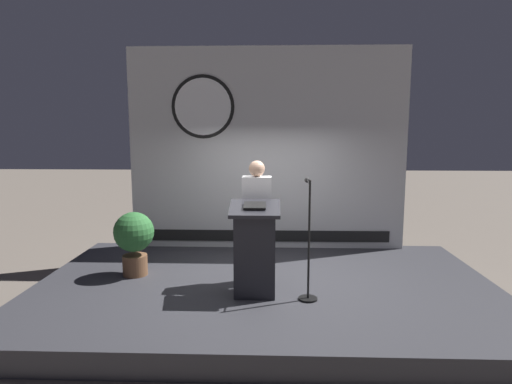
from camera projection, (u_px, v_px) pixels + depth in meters
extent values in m
plane|color=#6B6056|center=(265.00, 302.00, 6.14)|extent=(40.00, 40.00, 0.00)
cube|color=#333338|center=(265.00, 292.00, 6.12)|extent=(6.40, 4.00, 0.30)
cube|color=silver|center=(267.00, 150.00, 7.67)|extent=(4.88, 0.10, 3.55)
cylinder|color=black|center=(203.00, 107.00, 7.55)|extent=(1.10, 0.02, 1.10)
cylinder|color=white|center=(203.00, 107.00, 7.54)|extent=(0.99, 0.02, 0.99)
cube|color=black|center=(267.00, 236.00, 7.84)|extent=(4.39, 0.02, 0.20)
cube|color=#26262B|center=(255.00, 253.00, 5.56)|extent=(0.52, 0.40, 1.11)
cube|color=#26262B|center=(255.00, 209.00, 5.48)|extent=(0.64, 0.50, 0.18)
cube|color=black|center=(255.00, 205.00, 5.45)|extent=(0.28, 0.20, 0.07)
cylinder|color=black|center=(257.00, 253.00, 6.06)|extent=(0.26, 0.26, 0.82)
cube|color=white|center=(257.00, 201.00, 5.95)|extent=(0.40, 0.24, 0.67)
sphere|color=tan|center=(257.00, 169.00, 5.88)|extent=(0.22, 0.22, 0.22)
cylinder|color=black|center=(308.00, 299.00, 5.47)|extent=(0.24, 0.24, 0.02)
cylinder|color=black|center=(309.00, 241.00, 5.36)|extent=(0.03, 0.03, 1.52)
cylinder|color=black|center=(309.00, 182.00, 5.47)|extent=(0.02, 0.43, 0.02)
sphere|color=#262626|center=(307.00, 180.00, 5.68)|extent=(0.07, 0.07, 0.07)
cylinder|color=brown|center=(135.00, 265.00, 6.38)|extent=(0.36, 0.36, 0.30)
sphere|color=#2D6B33|center=(134.00, 232.00, 6.31)|extent=(0.58, 0.58, 0.58)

